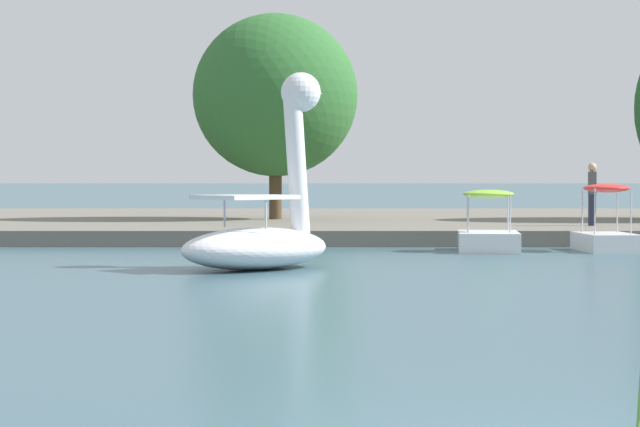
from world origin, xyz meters
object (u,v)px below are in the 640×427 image
at_px(swan_boat, 259,225).
at_px(pedal_boat_red, 603,230).
at_px(tree_sapling_by_fence, 272,95).
at_px(person_on_path, 589,192).
at_px(pedal_boat_lime, 485,233).

distance_m(swan_boat, pedal_boat_red, 9.63).
relative_size(tree_sapling_by_fence, person_on_path, 4.15).
bearing_deg(tree_sapling_by_fence, pedal_boat_red, -52.85).
bearing_deg(pedal_boat_lime, swan_boat, -131.08).
bearing_deg(pedal_boat_red, person_on_path, 81.46).
bearing_deg(person_on_path, pedal_boat_red, -98.54).
distance_m(pedal_boat_lime, tree_sapling_by_fence, 12.53).
relative_size(pedal_boat_lime, pedal_boat_red, 1.06).
bearing_deg(tree_sapling_by_fence, swan_boat, -88.82).
bearing_deg(pedal_boat_red, pedal_boat_lime, -179.22).
distance_m(tree_sapling_by_fence, person_on_path, 10.80).
height_order(tree_sapling_by_fence, person_on_path, tree_sapling_by_fence).
bearing_deg(pedal_boat_lime, person_on_path, 55.99).
height_order(swan_boat, person_on_path, swan_boat).
distance_m(pedal_boat_lime, person_on_path, 6.35).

